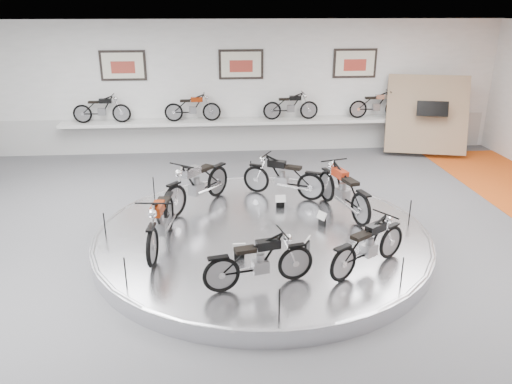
{
  "coord_description": "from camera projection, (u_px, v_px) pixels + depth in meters",
  "views": [
    {
      "loc": [
        -0.86,
        -8.43,
        4.41
      ],
      "look_at": [
        -0.09,
        0.6,
        0.98
      ],
      "focal_mm": 35.0,
      "sensor_mm": 36.0,
      "label": 1
    }
  ],
  "objects": [
    {
      "name": "ceiling",
      "position": [
        265.0,
        31.0,
        8.07
      ],
      "size": [
        16.0,
        16.0,
        0.0
      ],
      "primitive_type": "plane",
      "rotation": [
        3.14,
        0.0,
        0.0
      ],
      "color": "white",
      "rests_on": "wall_back"
    },
    {
      "name": "wall_back",
      "position": [
        241.0,
        88.0,
        15.3
      ],
      "size": [
        16.0,
        0.0,
        16.0
      ],
      "primitive_type": "plane",
      "rotation": [
        1.57,
        0.0,
        0.0
      ],
      "color": "white",
      "rests_on": "floor"
    },
    {
      "name": "shelf",
      "position": [
        242.0,
        122.0,
        15.37
      ],
      "size": [
        11.0,
        0.55,
        0.1
      ],
      "primitive_type": "cube",
      "color": "silver",
      "rests_on": "wall_back"
    },
    {
      "name": "bike_f",
      "position": [
        369.0,
        244.0,
        8.09
      ],
      "size": [
        1.57,
        1.31,
        0.9
      ],
      "primitive_type": null,
      "rotation": [
        0.0,
        0.0,
        6.88
      ],
      "color": "black",
      "rests_on": "display_platform"
    },
    {
      "name": "bike_b",
      "position": [
        283.0,
        176.0,
        11.2
      ],
      "size": [
        1.72,
        1.28,
        0.97
      ],
      "primitive_type": null,
      "rotation": [
        0.0,
        0.0,
        2.66
      ],
      "color": "black",
      "rests_on": "display_platform"
    },
    {
      "name": "display_panel",
      "position": [
        427.0,
        115.0,
        15.17
      ],
      "size": [
        2.56,
        1.52,
        2.3
      ],
      "primitive_type": "cube",
      "rotation": [
        -0.35,
        0.0,
        -0.26
      ],
      "color": "#8E7058",
      "rests_on": "floor"
    },
    {
      "name": "poster_center",
      "position": [
        241.0,
        64.0,
        15.01
      ],
      "size": [
        1.35,
        0.06,
        0.88
      ],
      "primitive_type": "cube",
      "color": "beige",
      "rests_on": "wall_back"
    },
    {
      "name": "bike_d",
      "position": [
        161.0,
        220.0,
        8.82
      ],
      "size": [
        0.82,
        1.83,
        1.04
      ],
      "primitive_type": null,
      "rotation": [
        0.0,
        0.0,
        4.6
      ],
      "color": "maroon",
      "rests_on": "display_platform"
    },
    {
      "name": "poster_left",
      "position": [
        123.0,
        66.0,
        14.73
      ],
      "size": [
        1.35,
        0.06,
        0.88
      ],
      "primitive_type": "cube",
      "color": "beige",
      "rests_on": "wall_back"
    },
    {
      "name": "bike_a",
      "position": [
        343.0,
        189.0,
        10.29
      ],
      "size": [
        1.09,
        1.88,
        1.05
      ],
      "primitive_type": null,
      "rotation": [
        0.0,
        0.0,
        1.85
      ],
      "color": "#AB2F16",
      "rests_on": "display_platform"
    },
    {
      "name": "shelf_bike_d",
      "position": [
        376.0,
        106.0,
        15.56
      ],
      "size": [
        1.22,
        0.43,
        0.73
      ],
      "primitive_type": null,
      "color": "#A3A3A7",
      "rests_on": "shelf"
    },
    {
      "name": "shelf_bike_a",
      "position": [
        102.0,
        111.0,
        14.89
      ],
      "size": [
        1.22,
        0.43,
        0.73
      ],
      "primitive_type": null,
      "color": "black",
      "rests_on": "shelf"
    },
    {
      "name": "shelf_bike_c",
      "position": [
        291.0,
        108.0,
        15.34
      ],
      "size": [
        1.22,
        0.43,
        0.73
      ],
      "primitive_type": null,
      "color": "black",
      "rests_on": "shelf"
    },
    {
      "name": "floor",
      "position": [
        263.0,
        251.0,
        9.48
      ],
      "size": [
        16.0,
        16.0,
        0.0
      ],
      "primitive_type": "plane",
      "color": "#515154",
      "rests_on": "ground"
    },
    {
      "name": "shelf_bike_b",
      "position": [
        193.0,
        109.0,
        15.1
      ],
      "size": [
        1.22,
        0.43,
        0.73
      ],
      "primitive_type": null,
      "color": "maroon",
      "rests_on": "shelf"
    },
    {
      "name": "dado_band",
      "position": [
        242.0,
        134.0,
        15.79
      ],
      "size": [
        15.68,
        0.04,
        1.1
      ],
      "primitive_type": "cube",
      "color": "#BCBCBA",
      "rests_on": "floor"
    },
    {
      "name": "display_platform",
      "position": [
        262.0,
        237.0,
        9.71
      ],
      "size": [
        6.4,
        6.4,
        0.3
      ],
      "primitive_type": "cylinder",
      "color": "silver",
      "rests_on": "floor"
    },
    {
      "name": "bike_e",
      "position": [
        259.0,
        260.0,
        7.6
      ],
      "size": [
        1.59,
        0.86,
        0.89
      ],
      "primitive_type": null,
      "rotation": [
        0.0,
        0.0,
        6.51
      ],
      "color": "black",
      "rests_on": "display_platform"
    },
    {
      "name": "poster_right",
      "position": [
        355.0,
        63.0,
        15.29
      ],
      "size": [
        1.35,
        0.06,
        0.88
      ],
      "primitive_type": "cube",
      "color": "beige",
      "rests_on": "wall_back"
    },
    {
      "name": "bike_c",
      "position": [
        197.0,
        183.0,
        10.61
      ],
      "size": [
        1.62,
        1.84,
        1.07
      ],
      "primitive_type": null,
      "rotation": [
        0.0,
        0.0,
        4.06
      ],
      "color": "#A3A3A7",
      "rests_on": "display_platform"
    },
    {
      "name": "platform_rim",
      "position": [
        262.0,
        232.0,
        9.66
      ],
      "size": [
        6.4,
        6.4,
        0.1
      ],
      "primitive_type": "torus",
      "color": "#B2B2BA",
      "rests_on": "display_platform"
    }
  ]
}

